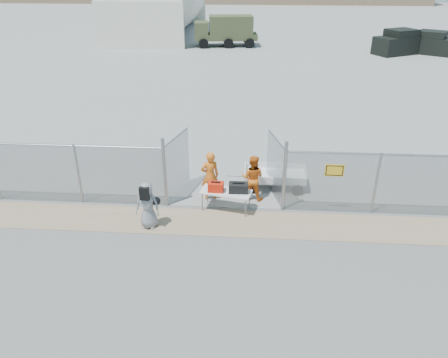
# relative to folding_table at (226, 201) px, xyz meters

# --- Properties ---
(ground) EXTENTS (160.00, 160.00, 0.00)m
(ground) POSITION_rel_folding_table_xyz_m (-0.08, -1.85, -0.36)
(ground) COLOR #545252
(tarmac_inside) EXTENTS (160.00, 80.00, 0.01)m
(tarmac_inside) POSITION_rel_folding_table_xyz_m (-0.08, 40.15, -0.35)
(tarmac_inside) COLOR gray
(tarmac_inside) RESTS_ON ground
(dirt_strip) EXTENTS (44.00, 1.60, 0.01)m
(dirt_strip) POSITION_rel_folding_table_xyz_m (-0.08, -0.85, -0.35)
(dirt_strip) COLOR #947B60
(dirt_strip) RESTS_ON ground
(chain_link_fence) EXTENTS (40.00, 0.20, 2.20)m
(chain_link_fence) POSITION_rel_folding_table_xyz_m (-0.08, 0.15, 0.74)
(chain_link_fence) COLOR gray
(chain_link_fence) RESTS_ON ground
(folding_table) EXTENTS (1.80, 1.04, 0.72)m
(folding_table) POSITION_rel_folding_table_xyz_m (0.00, 0.00, 0.00)
(folding_table) COLOR silver
(folding_table) RESTS_ON ground
(orange_bag) EXTENTS (0.52, 0.36, 0.32)m
(orange_bag) POSITION_rel_folding_table_xyz_m (-0.34, -0.01, 0.52)
(orange_bag) COLOR red
(orange_bag) RESTS_ON folding_table
(black_duffel) EXTENTS (0.65, 0.39, 0.31)m
(black_duffel) POSITION_rel_folding_table_xyz_m (0.42, -0.01, 0.51)
(black_duffel) COLOR black
(black_duffel) RESTS_ON folding_table
(security_worker_left) EXTENTS (0.76, 0.62, 1.80)m
(security_worker_left) POSITION_rel_folding_table_xyz_m (-0.61, 0.76, 0.54)
(security_worker_left) COLOR orange
(security_worker_left) RESTS_ON ground
(security_worker_right) EXTENTS (0.93, 0.79, 1.66)m
(security_worker_right) POSITION_rel_folding_table_xyz_m (0.88, 0.85, 0.47)
(security_worker_right) COLOR orange
(security_worker_right) RESTS_ON ground
(visitor) EXTENTS (0.80, 0.56, 1.56)m
(visitor) POSITION_rel_folding_table_xyz_m (-2.39, -1.22, 0.42)
(visitor) COLOR gray
(visitor) RESTS_ON ground
(utility_trailer) EXTENTS (2.99, 1.58, 0.72)m
(utility_trailer) POSITION_rel_folding_table_xyz_m (1.71, 1.87, 0.00)
(utility_trailer) COLOR silver
(utility_trailer) RESTS_ON ground
(military_truck) EXTENTS (6.16, 2.87, 2.84)m
(military_truck) POSITION_rel_folding_table_xyz_m (-2.08, 30.98, 1.06)
(military_truck) COLOR #3F4629
(military_truck) RESTS_ON ground
(parked_vehicle_near) EXTENTS (5.05, 4.07, 2.09)m
(parked_vehicle_near) POSITION_rel_folding_table_xyz_m (13.60, 28.23, 0.68)
(parked_vehicle_near) COLOR black
(parked_vehicle_near) RESTS_ON ground
(parked_vehicle_mid) EXTENTS (4.68, 3.89, 1.94)m
(parked_vehicle_mid) POSITION_rel_folding_table_xyz_m (16.37, 28.50, 0.61)
(parked_vehicle_mid) COLOR black
(parked_vehicle_mid) RESTS_ON ground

